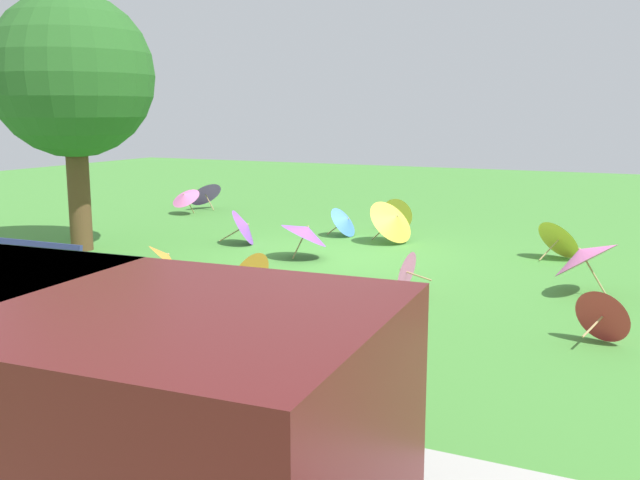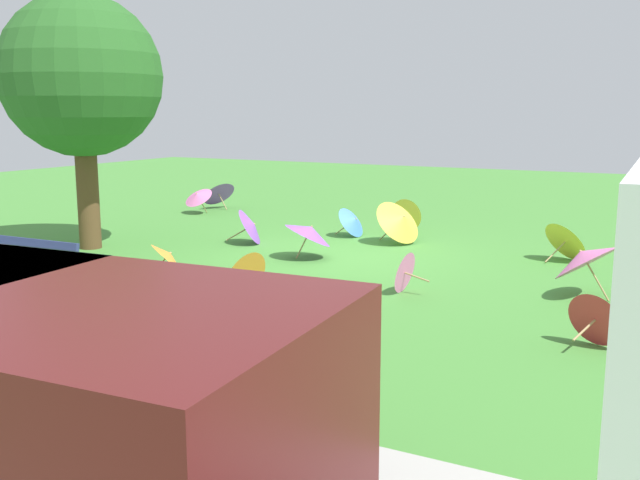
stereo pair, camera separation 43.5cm
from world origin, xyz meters
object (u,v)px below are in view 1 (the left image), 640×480
at_px(parasol_blue_1, 346,221).
at_px(parasol_orange_3, 166,257).
at_px(parasol_yellow_2, 394,219).
at_px(parasol_purple_2, 245,226).
at_px(shade_tree, 72,77).
at_px(park_bench, 39,273).
at_px(parasol_purple_1, 306,231).
at_px(parasol_pink_1, 404,271).
at_px(parasol_orange_0, 246,276).
at_px(parasol_yellow_1, 561,237).
at_px(parasol_yellow_0, 398,214).
at_px(parasol_red_1, 604,315).
at_px(parasol_pink_3, 583,255).
at_px(parasol_pink_4, 185,196).
at_px(parasol_purple_0, 204,192).

distance_m(parasol_blue_1, parasol_orange_3, 4.50).
bearing_deg(parasol_yellow_2, parasol_purple_2, 27.72).
bearing_deg(parasol_blue_1, shade_tree, 41.96).
xyz_separation_m(park_bench, parasol_purple_1, (-1.64, -4.26, 0.01)).
bearing_deg(parasol_pink_1, parasol_orange_3, 9.82).
height_order(shade_tree, parasol_orange_0, shade_tree).
height_order(parasol_yellow_1, parasol_pink_1, parasol_yellow_1).
bearing_deg(parasol_orange_3, parasol_yellow_0, -107.85).
relative_size(parasol_red_1, parasol_orange_3, 0.87).
distance_m(park_bench, parasol_orange_3, 2.22).
bearing_deg(parasol_purple_1, park_bench, 68.94).
relative_size(parasol_purple_2, parasol_pink_3, 0.78).
xyz_separation_m(parasol_blue_1, parasol_pink_3, (-4.76, 2.80, 0.23)).
height_order(park_bench, parasol_blue_1, park_bench).
relative_size(parasol_yellow_0, parasol_purple_1, 0.60).
xyz_separation_m(parasol_yellow_0, parasol_pink_1, (-1.82, 4.91, -0.05)).
bearing_deg(parasol_pink_1, parasol_yellow_1, -116.72).
height_order(shade_tree, parasol_orange_3, shade_tree).
relative_size(parasol_purple_1, parasol_orange_3, 1.49).
bearing_deg(parasol_pink_3, parasol_yellow_2, -34.45).
bearing_deg(park_bench, parasol_yellow_0, -105.02).
height_order(parasol_red_1, parasol_yellow_2, parasol_yellow_2).
bearing_deg(parasol_red_1, parasol_yellow_0, -53.43).
bearing_deg(park_bench, parasol_yellow_1, -132.22).
xyz_separation_m(park_bench, parasol_yellow_1, (-5.56, -6.13, -0.09)).
bearing_deg(parasol_yellow_0, parasol_orange_0, 91.46).
relative_size(parasol_yellow_2, parasol_blue_1, 1.63).
bearing_deg(shade_tree, parasol_yellow_1, -159.67).
distance_m(park_bench, parasol_blue_1, 6.71).
distance_m(parasol_orange_0, parasol_red_1, 4.36).
distance_m(parasol_purple_1, parasol_orange_3, 2.48).
bearing_deg(parasol_pink_1, park_bench, 35.88).
bearing_deg(park_bench, parasol_pink_4, -66.38).
bearing_deg(parasol_pink_3, parasol_red_1, 101.98).
relative_size(parasol_yellow_0, parasol_pink_4, 0.89).
distance_m(parasol_pink_1, parasol_yellow_2, 3.70).
distance_m(parasol_red_1, parasol_pink_1, 2.93).
distance_m(parasol_yellow_2, parasol_pink_4, 6.04).
bearing_deg(parasol_yellow_2, parasol_purple_1, 66.32).
bearing_deg(park_bench, parasol_pink_1, -144.12).
xyz_separation_m(parasol_orange_0, parasol_purple_0, (5.76, -7.40, 0.07)).
height_order(parasol_yellow_1, parasol_purple_1, parasol_yellow_1).
distance_m(parasol_red_1, parasol_pink_4, 11.63).
distance_m(shade_tree, parasol_pink_1, 6.86).
height_order(parasol_yellow_0, parasol_red_1, parasol_yellow_0).
relative_size(parasol_pink_1, parasol_purple_2, 0.68).
distance_m(shade_tree, parasol_orange_3, 3.97).
bearing_deg(parasol_purple_2, parasol_pink_3, 169.07).
height_order(parasol_yellow_1, parasol_pink_4, parasol_yellow_1).
relative_size(parasol_yellow_1, parasol_orange_3, 1.27).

